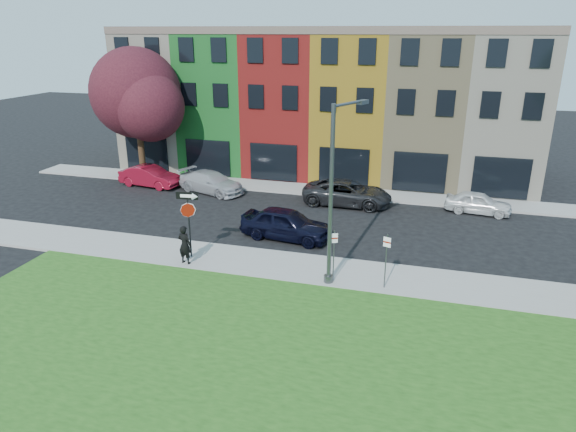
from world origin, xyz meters
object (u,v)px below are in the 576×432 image
(man, at_px, (185,245))
(street_lamp, at_px, (334,196))
(stop_sign, at_px, (188,212))
(sedan_near, at_px, (286,224))

(man, bearing_deg, street_lamp, -168.91)
(stop_sign, height_order, sedan_near, stop_sign)
(stop_sign, bearing_deg, man, -90.42)
(sedan_near, xyz_separation_m, street_lamp, (3.24, -4.29, 3.10))
(sedan_near, bearing_deg, street_lamp, -135.83)
(street_lamp, bearing_deg, stop_sign, -161.31)
(stop_sign, xyz_separation_m, man, (0.08, -0.72, -1.35))
(man, relative_size, sedan_near, 0.37)
(sedan_near, distance_m, street_lamp, 6.21)
(stop_sign, distance_m, sedan_near, 5.43)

